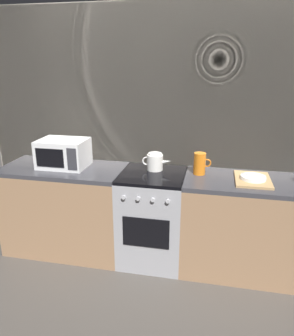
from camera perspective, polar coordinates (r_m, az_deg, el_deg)
name	(u,v)px	position (r m, az deg, el deg)	size (l,w,h in m)	color
ground_plane	(152,257)	(3.39, 0.93, -15.46)	(8.00, 8.00, 0.00)	#47423D
back_wall	(159,134)	(3.20, 2.16, 5.99)	(3.60, 0.05, 2.40)	#A39989
counter_left	(66,209)	(3.43, -14.07, -7.00)	(1.20, 0.60, 0.90)	#997251
stove_unit	(152,217)	(3.16, 0.97, -8.70)	(0.60, 0.63, 0.90)	#9E9EA3
counter_right	(249,227)	(3.14, 17.57, -9.85)	(1.20, 0.60, 0.90)	#997251
microwave	(63,153)	(3.25, -14.57, 2.55)	(0.46, 0.35, 0.27)	white
kettle	(155,162)	(3.06, 1.47, 1.12)	(0.28, 0.15, 0.17)	white
pitcher	(200,164)	(2.98, 9.31, 0.78)	(0.16, 0.11, 0.20)	orange
dish_pile	(253,179)	(2.95, 18.21, -1.81)	(0.30, 0.40, 0.06)	tan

